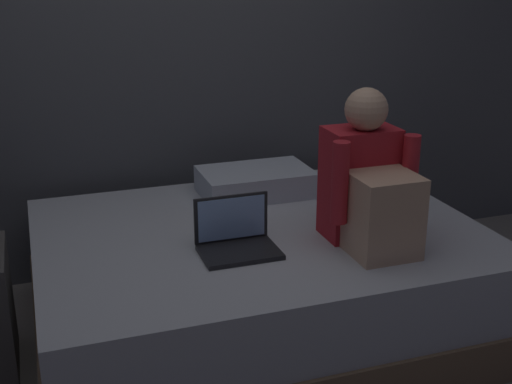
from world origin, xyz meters
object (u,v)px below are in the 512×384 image
(laptop, at_px, (236,238))
(pillow, at_px, (256,182))
(person_sitting, at_px, (369,187))
(bed, at_px, (259,280))

(laptop, bearing_deg, pillow, 64.50)
(person_sitting, bearing_deg, pillow, 108.40)
(person_sitting, distance_m, laptop, 0.59)
(pillow, bearing_deg, laptop, -115.50)
(bed, height_order, pillow, pillow)
(bed, bearing_deg, laptop, -131.17)
(laptop, relative_size, pillow, 0.57)
(laptop, xyz_separation_m, pillow, (0.31, 0.64, 0.01))
(person_sitting, height_order, laptop, person_sitting)
(person_sitting, xyz_separation_m, pillow, (-0.25, 0.74, -0.19))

